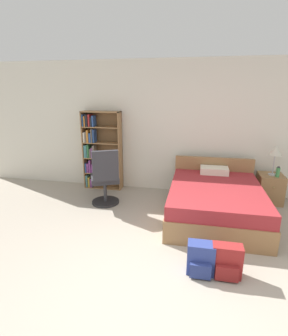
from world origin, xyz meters
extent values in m
plane|color=#A39989|center=(0.00, 0.00, 0.00)|extent=(14.00, 14.00, 0.00)
cube|color=silver|center=(0.00, 3.23, 1.30)|extent=(9.00, 0.06, 2.60)
cube|color=olive|center=(-2.05, 3.04, 0.81)|extent=(0.02, 0.26, 1.62)
cube|color=olive|center=(-1.28, 3.04, 0.81)|extent=(0.02, 0.26, 1.62)
cube|color=brown|center=(-1.66, 3.17, 0.81)|extent=(0.79, 0.01, 1.62)
cube|color=olive|center=(-1.66, 3.04, 0.01)|extent=(0.75, 0.25, 0.02)
cube|color=teal|center=(-2.01, 2.99, 0.15)|extent=(0.04, 0.14, 0.25)
cube|color=gold|center=(-1.96, 3.02, 0.13)|extent=(0.04, 0.20, 0.21)
cube|color=#7A387F|center=(-1.92, 3.01, 0.11)|extent=(0.04, 0.17, 0.18)
cube|color=black|center=(-1.87, 3.02, 0.15)|extent=(0.02, 0.20, 0.25)
cube|color=olive|center=(-1.66, 3.04, 0.33)|extent=(0.75, 0.25, 0.02)
cube|color=navy|center=(-2.02, 3.02, 0.44)|extent=(0.03, 0.19, 0.20)
cube|color=#7A387F|center=(-1.97, 3.00, 0.44)|extent=(0.04, 0.15, 0.20)
cube|color=#7A387F|center=(-1.92, 3.00, 0.48)|extent=(0.04, 0.17, 0.27)
cube|color=#7A387F|center=(-1.88, 3.02, 0.43)|extent=(0.03, 0.20, 0.18)
cube|color=gold|center=(-1.84, 3.02, 0.48)|extent=(0.04, 0.19, 0.28)
cube|color=black|center=(-1.79, 3.00, 0.43)|extent=(0.02, 0.16, 0.18)
cube|color=black|center=(-1.76, 3.01, 0.48)|extent=(0.02, 0.18, 0.27)
cube|color=beige|center=(-1.72, 2.99, 0.43)|extent=(0.03, 0.15, 0.18)
cube|color=olive|center=(-1.66, 3.04, 0.66)|extent=(0.75, 0.25, 0.02)
cube|color=teal|center=(-2.01, 3.00, 0.80)|extent=(0.03, 0.16, 0.26)
cube|color=teal|center=(-1.98, 3.00, 0.80)|extent=(0.02, 0.16, 0.27)
cube|color=#2D6638|center=(-1.94, 3.02, 0.81)|extent=(0.04, 0.21, 0.28)
cube|color=#665B51|center=(-1.90, 3.02, 0.76)|extent=(0.03, 0.19, 0.19)
cube|color=#7A387F|center=(-1.86, 3.00, 0.77)|extent=(0.02, 0.15, 0.21)
cube|color=#665B51|center=(-1.82, 3.00, 0.80)|extent=(0.04, 0.16, 0.26)
cube|color=olive|center=(-1.66, 3.04, 0.98)|extent=(0.75, 0.25, 0.02)
cube|color=beige|center=(-2.01, 3.00, 1.09)|extent=(0.04, 0.16, 0.20)
cube|color=#665B51|center=(-1.97, 3.01, 1.10)|extent=(0.02, 0.17, 0.22)
cube|color=orange|center=(-1.94, 3.00, 1.12)|extent=(0.04, 0.15, 0.25)
cube|color=navy|center=(-1.89, 3.00, 1.09)|extent=(0.04, 0.16, 0.19)
cube|color=#665B51|center=(-1.85, 3.00, 1.13)|extent=(0.03, 0.16, 0.28)
cube|color=navy|center=(-1.81, 3.01, 1.13)|extent=(0.03, 0.17, 0.27)
cube|color=olive|center=(-1.66, 3.04, 1.30)|extent=(0.75, 0.25, 0.02)
cube|color=navy|center=(-2.02, 3.01, 1.43)|extent=(0.02, 0.17, 0.24)
cube|color=orange|center=(-1.98, 3.02, 1.42)|extent=(0.02, 0.20, 0.21)
cube|color=black|center=(-1.94, 3.02, 1.43)|extent=(0.04, 0.20, 0.24)
cube|color=maroon|center=(-1.88, 3.02, 1.44)|extent=(0.03, 0.20, 0.24)
cube|color=black|center=(-1.85, 3.01, 1.41)|extent=(0.03, 0.17, 0.19)
cube|color=navy|center=(-1.80, 3.01, 1.42)|extent=(0.03, 0.17, 0.22)
cube|color=olive|center=(-1.66, 3.04, 1.61)|extent=(0.79, 0.26, 0.02)
cube|color=olive|center=(0.60, 2.07, 0.17)|extent=(1.46, 1.91, 0.33)
cube|color=maroon|center=(0.60, 2.07, 0.44)|extent=(1.43, 1.87, 0.21)
cube|color=olive|center=(0.60, 2.98, 0.40)|extent=(1.46, 0.08, 0.79)
cube|color=silver|center=(0.60, 2.77, 0.60)|extent=(0.50, 0.30, 0.12)
cylinder|color=#232326|center=(-1.36, 2.27, 0.02)|extent=(0.50, 0.50, 0.04)
cylinder|color=#333338|center=(-1.36, 2.27, 0.24)|extent=(0.06, 0.06, 0.39)
cube|color=#2D2D33|center=(-1.36, 2.27, 0.48)|extent=(0.64, 0.64, 0.10)
cube|color=#2D2D33|center=(-1.24, 2.02, 0.79)|extent=(0.43, 0.26, 0.53)
cube|color=olive|center=(1.63, 2.92, 0.27)|extent=(0.43, 0.44, 0.54)
sphere|color=tan|center=(1.63, 2.69, 0.37)|extent=(0.02, 0.02, 0.02)
cylinder|color=#B2B2B7|center=(1.63, 2.91, 0.55)|extent=(0.14, 0.14, 0.02)
cylinder|color=#B2B2B7|center=(1.63, 2.91, 0.73)|extent=(0.02, 0.02, 0.35)
cone|color=beige|center=(1.63, 2.91, 1.00)|extent=(0.22, 0.22, 0.18)
cylinder|color=#3F8C4C|center=(1.69, 2.81, 0.62)|extent=(0.07, 0.07, 0.17)
cylinder|color=#2D2D33|center=(1.69, 2.81, 0.72)|extent=(0.04, 0.04, 0.02)
cube|color=maroon|center=(0.65, 0.64, 0.19)|extent=(0.33, 0.16, 0.38)
cube|color=maroon|center=(0.65, 0.53, 0.11)|extent=(0.25, 0.06, 0.17)
cube|color=navy|center=(0.37, 0.64, 0.19)|extent=(0.31, 0.18, 0.37)
cube|color=navy|center=(0.37, 0.51, 0.10)|extent=(0.23, 0.06, 0.17)
camera|label=1|loc=(0.25, -2.00, 2.01)|focal=28.00mm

